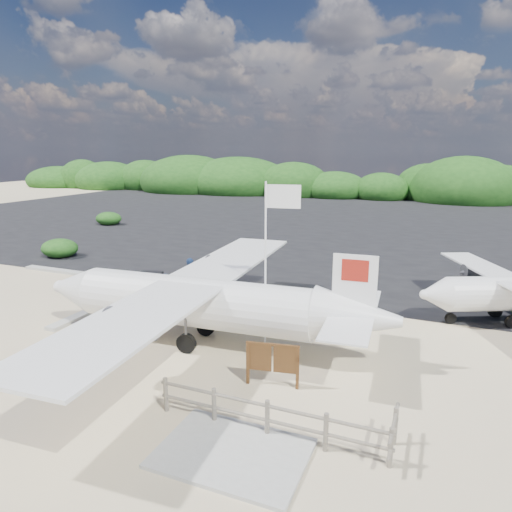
{
  "coord_description": "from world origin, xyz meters",
  "views": [
    {
      "loc": [
        9.66,
        -14.52,
        7.09
      ],
      "look_at": [
        1.38,
        5.37,
        2.02
      ],
      "focal_mm": 32.0,
      "sensor_mm": 36.0,
      "label": 1
    }
  ],
  "objects_px": {
    "flagpole": "(265,346)",
    "aircraft_small": "(271,216)",
    "crew_a": "(191,278)",
    "crew_c": "(200,304)",
    "signboard": "(272,386)",
    "aircraft_large": "(472,247)",
    "crew_b": "(166,292)",
    "baggage_cart": "(166,312)"
  },
  "relations": [
    {
      "from": "flagpole",
      "to": "aircraft_small",
      "type": "relative_size",
      "value": 0.75
    },
    {
      "from": "crew_a",
      "to": "crew_c",
      "type": "xyz_separation_m",
      "value": [
        2.05,
        -2.71,
        -0.22
      ]
    },
    {
      "from": "crew_c",
      "to": "flagpole",
      "type": "bearing_deg",
      "value": 144.91
    },
    {
      "from": "crew_c",
      "to": "aircraft_small",
      "type": "relative_size",
      "value": 0.19
    },
    {
      "from": "signboard",
      "to": "flagpole",
      "type": "bearing_deg",
      "value": 105.98
    },
    {
      "from": "flagpole",
      "to": "aircraft_large",
      "type": "relative_size",
      "value": 0.37
    },
    {
      "from": "signboard",
      "to": "crew_b",
      "type": "height_order",
      "value": "crew_b"
    },
    {
      "from": "flagpole",
      "to": "aircraft_large",
      "type": "height_order",
      "value": "flagpole"
    },
    {
      "from": "aircraft_large",
      "to": "crew_c",
      "type": "bearing_deg",
      "value": 57.79
    },
    {
      "from": "signboard",
      "to": "crew_b",
      "type": "distance_m",
      "value": 8.23
    },
    {
      "from": "crew_a",
      "to": "crew_c",
      "type": "distance_m",
      "value": 3.41
    },
    {
      "from": "baggage_cart",
      "to": "aircraft_large",
      "type": "relative_size",
      "value": 0.18
    },
    {
      "from": "crew_b",
      "to": "signboard",
      "type": "bearing_deg",
      "value": 148.43
    },
    {
      "from": "flagpole",
      "to": "crew_b",
      "type": "bearing_deg",
      "value": 160.56
    },
    {
      "from": "crew_b",
      "to": "aircraft_large",
      "type": "distance_m",
      "value": 24.17
    },
    {
      "from": "crew_a",
      "to": "flagpole",
      "type": "bearing_deg",
      "value": 148.96
    },
    {
      "from": "flagpole",
      "to": "aircraft_small",
      "type": "distance_m",
      "value": 33.24
    },
    {
      "from": "flagpole",
      "to": "crew_c",
      "type": "distance_m",
      "value": 3.72
    },
    {
      "from": "signboard",
      "to": "aircraft_large",
      "type": "distance_m",
      "value": 25.54
    },
    {
      "from": "crew_c",
      "to": "aircraft_large",
      "type": "relative_size",
      "value": 0.09
    },
    {
      "from": "crew_b",
      "to": "flagpole",
      "type": "bearing_deg",
      "value": 162.8
    },
    {
      "from": "flagpole",
      "to": "signboard",
      "type": "xyz_separation_m",
      "value": [
        1.26,
        -2.6,
        0.0
      ]
    },
    {
      "from": "flagpole",
      "to": "aircraft_small",
      "type": "height_order",
      "value": "flagpole"
    },
    {
      "from": "crew_b",
      "to": "crew_c",
      "type": "relative_size",
      "value": 1.11
    },
    {
      "from": "aircraft_large",
      "to": "aircraft_small",
      "type": "relative_size",
      "value": 2.03
    },
    {
      "from": "baggage_cart",
      "to": "signboard",
      "type": "distance_m",
      "value": 7.98
    },
    {
      "from": "baggage_cart",
      "to": "aircraft_large",
      "type": "height_order",
      "value": "aircraft_large"
    },
    {
      "from": "baggage_cart",
      "to": "aircraft_small",
      "type": "bearing_deg",
      "value": 97.85
    },
    {
      "from": "crew_b",
      "to": "aircraft_large",
      "type": "xyz_separation_m",
      "value": [
        13.35,
        20.13,
        -0.85
      ]
    },
    {
      "from": "flagpole",
      "to": "signboard",
      "type": "relative_size",
      "value": 3.46
    },
    {
      "from": "aircraft_large",
      "to": "crew_b",
      "type": "bearing_deg",
      "value": 52.57
    },
    {
      "from": "crew_a",
      "to": "crew_b",
      "type": "distance_m",
      "value": 2.02
    },
    {
      "from": "signboard",
      "to": "crew_a",
      "type": "bearing_deg",
      "value": 125.8
    },
    {
      "from": "crew_c",
      "to": "baggage_cart",
      "type": "bearing_deg",
      "value": -27.92
    },
    {
      "from": "crew_a",
      "to": "baggage_cart",
      "type": "bearing_deg",
      "value": 95.68
    },
    {
      "from": "signboard",
      "to": "crew_b",
      "type": "xyz_separation_m",
      "value": [
        -6.8,
        4.56,
        0.85
      ]
    },
    {
      "from": "signboard",
      "to": "aircraft_large",
      "type": "xyz_separation_m",
      "value": [
        6.55,
        24.68,
        0.0
      ]
    },
    {
      "from": "crew_a",
      "to": "aircraft_small",
      "type": "xyz_separation_m",
      "value": [
        -6.1,
        27.18,
        -0.99
      ]
    },
    {
      "from": "baggage_cart",
      "to": "crew_c",
      "type": "xyz_separation_m",
      "value": [
        2.02,
        -0.47,
        0.77
      ]
    },
    {
      "from": "flagpole",
      "to": "crew_c",
      "type": "xyz_separation_m",
      "value": [
        -3.42,
        1.26,
        0.77
      ]
    },
    {
      "from": "baggage_cart",
      "to": "flagpole",
      "type": "bearing_deg",
      "value": -21.57
    },
    {
      "from": "crew_b",
      "to": "aircraft_small",
      "type": "distance_m",
      "value": 29.83
    }
  ]
}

